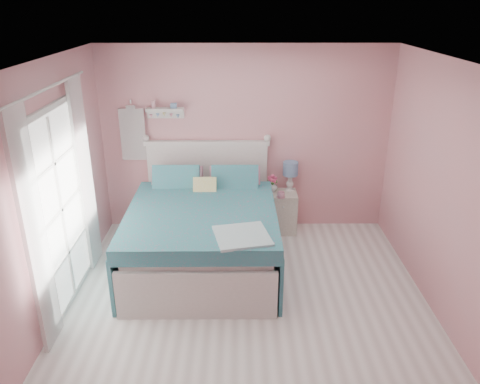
{
  "coord_description": "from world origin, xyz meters",
  "views": [
    {
      "loc": [
        -0.1,
        -4.06,
        3.12
      ],
      "look_at": [
        -0.08,
        1.2,
        0.95
      ],
      "focal_mm": 35.0,
      "sensor_mm": 36.0,
      "label": 1
    }
  ],
  "objects_px": {
    "table_lamp": "(290,171)",
    "teacup": "(281,195)",
    "bed": "(203,233)",
    "nightstand": "(282,212)",
    "vase": "(272,186)"
  },
  "relations": [
    {
      "from": "table_lamp",
      "to": "teacup",
      "type": "bearing_deg",
      "value": -119.29
    },
    {
      "from": "nightstand",
      "to": "bed",
      "type": "bearing_deg",
      "value": -139.53
    },
    {
      "from": "table_lamp",
      "to": "teacup",
      "type": "distance_m",
      "value": 0.39
    },
    {
      "from": "bed",
      "to": "table_lamp",
      "type": "relative_size",
      "value": 5.33
    },
    {
      "from": "bed",
      "to": "teacup",
      "type": "height_order",
      "value": "bed"
    },
    {
      "from": "nightstand",
      "to": "vase",
      "type": "relative_size",
      "value": 3.9
    },
    {
      "from": "nightstand",
      "to": "vase",
      "type": "bearing_deg",
      "value": 157.28
    },
    {
      "from": "vase",
      "to": "teacup",
      "type": "height_order",
      "value": "vase"
    },
    {
      "from": "nightstand",
      "to": "table_lamp",
      "type": "distance_m",
      "value": 0.61
    },
    {
      "from": "table_lamp",
      "to": "vase",
      "type": "relative_size",
      "value": 2.77
    },
    {
      "from": "teacup",
      "to": "nightstand",
      "type": "bearing_deg",
      "value": 78.17
    },
    {
      "from": "bed",
      "to": "table_lamp",
      "type": "bearing_deg",
      "value": 40.21
    },
    {
      "from": "bed",
      "to": "vase",
      "type": "xyz_separation_m",
      "value": [
        0.92,
        0.96,
        0.24
      ]
    },
    {
      "from": "bed",
      "to": "table_lamp",
      "type": "height_order",
      "value": "bed"
    },
    {
      "from": "table_lamp",
      "to": "vase",
      "type": "xyz_separation_m",
      "value": [
        -0.25,
        -0.04,
        -0.22
      ]
    }
  ]
}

